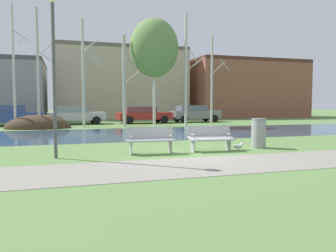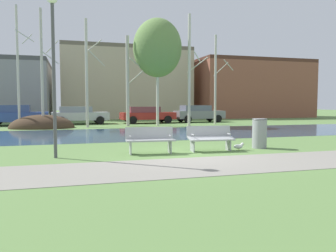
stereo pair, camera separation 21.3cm
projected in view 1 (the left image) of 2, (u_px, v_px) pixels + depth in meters
ground_plane at (129, 130)px, 20.32m from camera, size 120.00×120.00×0.00m
paved_path_strip at (212, 165)px, 8.93m from camera, size 60.00×2.59×0.01m
river_band at (137, 134)px, 18.21m from camera, size 80.00×7.67×0.01m
soil_mound at (38, 128)px, 22.08m from camera, size 4.21×2.83×1.80m
bench_left at (150, 139)px, 10.93m from camera, size 1.64×0.68×0.87m
bench_right at (210, 137)px, 11.57m from camera, size 1.64×0.68×0.87m
trash_bin at (259, 133)px, 12.36m from camera, size 0.56×0.56×1.09m
seagull at (238, 146)px, 11.88m from camera, size 0.43×0.16×0.26m
streetlamp at (53, 47)px, 9.82m from camera, size 0.32×0.32×4.92m
birch_far_left at (14, 66)px, 21.16m from camera, size 1.13×1.99×7.92m
birch_left at (38, 68)px, 21.41m from camera, size 1.16×2.11×7.77m
birch_center_left at (84, 72)px, 22.63m from camera, size 1.36×2.31×7.40m
birch_center at (125, 81)px, 23.88m from camera, size 1.28×2.07×6.49m
birch_center_right at (154, 48)px, 24.31m from camera, size 3.56×3.56×7.85m
birch_right at (186, 70)px, 24.14m from camera, size 1.51×2.22×8.07m
birch_far_right at (212, 79)px, 26.11m from camera, size 1.61×2.56×6.97m
parked_van_nearest_blue at (11, 115)px, 24.49m from camera, size 4.48×2.23×1.53m
parked_sedan_second_silver at (75, 115)px, 26.32m from camera, size 4.47×2.15×1.41m
parked_hatch_third_red at (143, 114)px, 27.76m from camera, size 4.55×2.19×1.38m
parked_wagon_fourth_grey at (195, 113)px, 29.41m from camera, size 4.41×2.09×1.48m
building_beige_block at (122, 83)px, 37.15m from camera, size 13.85×6.40×7.75m
building_brick_low at (247, 89)px, 39.78m from camera, size 13.51×6.44×6.72m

